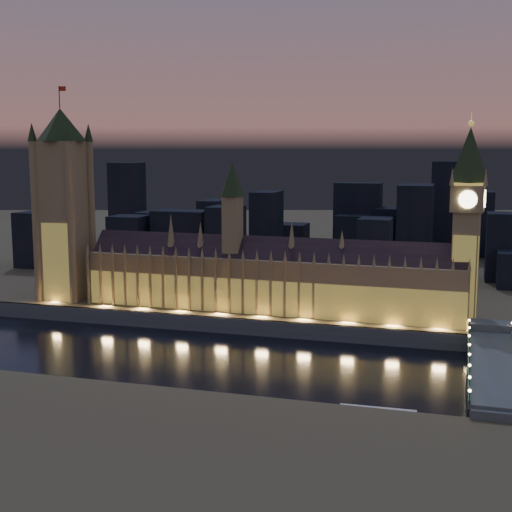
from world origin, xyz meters
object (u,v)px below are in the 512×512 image
(victoria_tower, at_px, (63,195))
(westminster_bridge, at_px, (493,369))
(river_boat, at_px, (377,419))
(palace_of_westminster, at_px, (267,276))
(elizabeth_tower, at_px, (467,209))

(victoria_tower, xyz_separation_m, westminster_bridge, (230.17, -65.36, -60.82))
(westminster_bridge, bearing_deg, river_boat, -125.49)
(palace_of_westminster, distance_m, elizabeth_tower, 105.83)
(westminster_bridge, bearing_deg, victoria_tower, 164.15)
(victoria_tower, height_order, river_boat, victoria_tower)
(palace_of_westminster, bearing_deg, victoria_tower, 179.91)
(elizabeth_tower, height_order, river_boat, elizabeth_tower)
(palace_of_westminster, bearing_deg, westminster_bridge, -30.42)
(elizabeth_tower, height_order, westminster_bridge, elizabeth_tower)
(palace_of_westminster, relative_size, victoria_tower, 1.70)
(westminster_bridge, xyz_separation_m, river_boat, (-38.90, -54.56, -4.43))
(victoria_tower, bearing_deg, river_boat, -32.09)
(victoria_tower, distance_m, river_boat, 235.00)
(palace_of_westminster, bearing_deg, river_boat, -58.94)
(elizabeth_tower, bearing_deg, westminster_bridge, -79.45)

